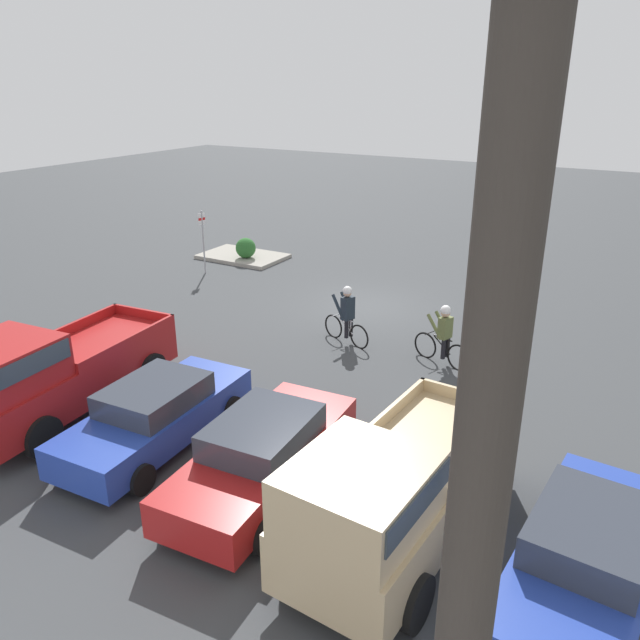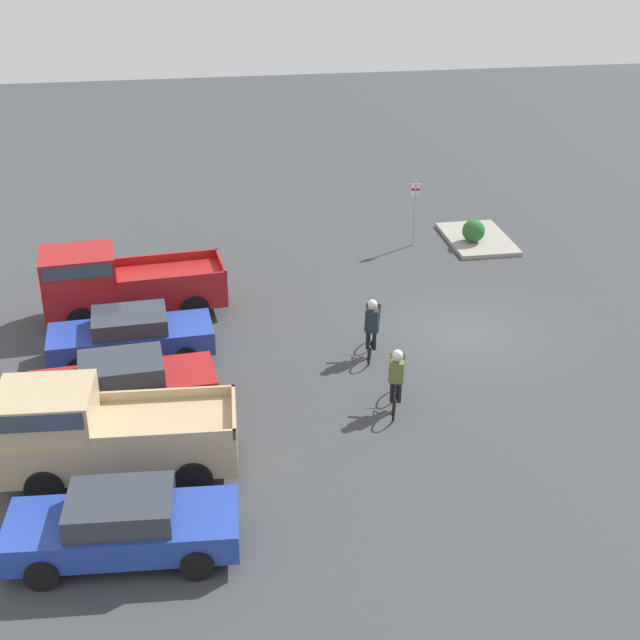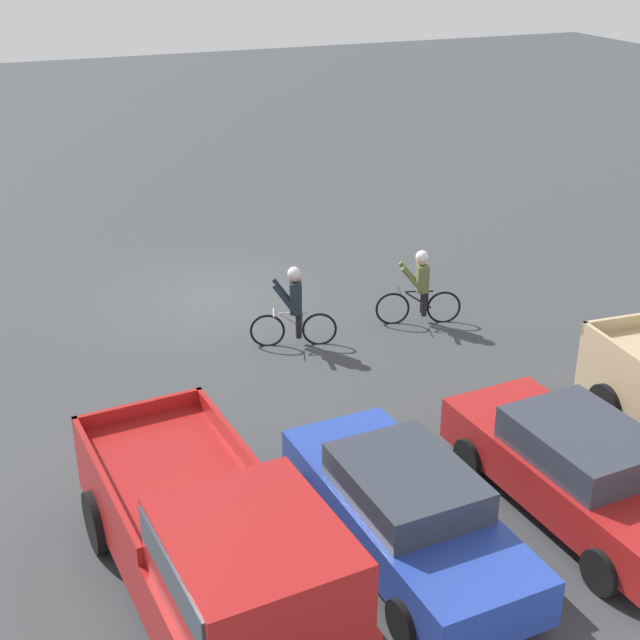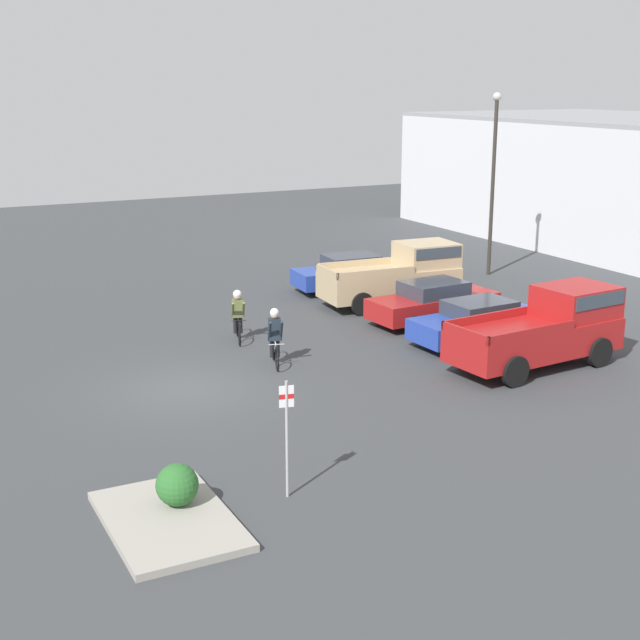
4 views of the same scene
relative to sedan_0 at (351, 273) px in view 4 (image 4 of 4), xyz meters
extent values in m
plane|color=#383A3D|center=(8.33, -9.77, -0.73)|extent=(80.00, 80.00, 0.00)
cube|color=#233D9E|center=(0.00, 0.00, -0.12)|extent=(2.04, 4.73, 0.64)
cube|color=#2D333D|center=(0.00, 0.00, 0.46)|extent=(1.69, 2.18, 0.51)
cylinder|color=black|center=(-0.76, 1.54, -0.40)|extent=(0.23, 0.67, 0.66)
cylinder|color=black|center=(0.96, 1.41, -0.40)|extent=(0.23, 0.67, 0.66)
cylinder|color=black|center=(-0.96, -1.41, -0.40)|extent=(0.23, 0.67, 0.66)
cylinder|color=black|center=(0.76, -1.54, -0.40)|extent=(0.23, 0.67, 0.66)
cube|color=tan|center=(2.80, 0.09, 0.15)|extent=(2.27, 5.31, 1.00)
cube|color=tan|center=(2.90, 1.65, 1.10)|extent=(1.92, 2.19, 0.91)
cube|color=#333D47|center=(2.90, 1.65, 1.30)|extent=(1.97, 2.03, 0.40)
cube|color=tan|center=(1.80, -0.88, 0.78)|extent=(0.28, 3.12, 0.25)
cube|color=tan|center=(3.67, -1.00, 0.78)|extent=(0.28, 3.12, 0.25)
cube|color=tan|center=(2.64, -2.46, 0.78)|extent=(1.95, 0.20, 0.25)
cylinder|color=black|center=(1.93, 1.76, -0.30)|extent=(0.27, 0.86, 0.85)
cylinder|color=black|center=(3.87, 1.64, -0.30)|extent=(0.27, 0.86, 0.85)
cylinder|color=black|center=(1.73, -1.45, -0.30)|extent=(0.27, 0.86, 0.85)
cylinder|color=black|center=(3.67, -1.57, -0.30)|extent=(0.27, 0.86, 0.85)
cube|color=maroon|center=(5.60, 0.18, -0.11)|extent=(2.07, 4.79, 0.69)
cube|color=#2D333D|center=(5.60, 0.18, 0.49)|extent=(1.72, 2.21, 0.50)
cylinder|color=black|center=(4.62, 1.61, -0.41)|extent=(0.22, 0.65, 0.64)
cylinder|color=black|center=(6.37, 1.73, -0.41)|extent=(0.22, 0.65, 0.64)
cylinder|color=black|center=(4.83, -1.38, -0.41)|extent=(0.22, 0.65, 0.64)
cylinder|color=black|center=(6.58, -1.26, -0.41)|extent=(0.22, 0.65, 0.64)
cube|color=#233D9E|center=(8.40, 0.05, -0.13)|extent=(1.97, 4.67, 0.67)
cube|color=#2D333D|center=(8.40, 0.05, 0.44)|extent=(1.66, 2.14, 0.47)
cylinder|color=black|center=(7.46, 1.46, -0.42)|extent=(0.21, 0.62, 0.61)
cylinder|color=black|center=(9.18, 1.56, -0.42)|extent=(0.21, 0.62, 0.61)
cylinder|color=black|center=(7.62, -1.46, -0.42)|extent=(0.21, 0.62, 0.61)
cylinder|color=black|center=(9.34, -1.37, -0.42)|extent=(0.21, 0.62, 0.61)
cube|color=maroon|center=(11.20, -0.05, 0.14)|extent=(2.42, 5.62, 0.93)
cube|color=maroon|center=(11.06, 1.59, 1.08)|extent=(1.99, 2.33, 0.94)
cube|color=#333D47|center=(11.06, 1.59, 1.28)|extent=(2.03, 2.16, 0.41)
cube|color=maroon|center=(10.35, -1.22, 0.73)|extent=(0.36, 3.28, 0.25)
cube|color=maroon|center=(12.23, -1.05, 0.73)|extent=(0.36, 3.28, 0.25)
cube|color=maroon|center=(11.43, -2.73, 0.73)|extent=(1.97, 0.25, 0.25)
cylinder|color=black|center=(10.08, 1.56, -0.28)|extent=(0.30, 0.91, 0.89)
cylinder|color=black|center=(12.04, 1.73, -0.28)|extent=(0.30, 0.91, 0.89)
cylinder|color=black|center=(10.36, -1.82, -0.28)|extent=(0.30, 0.91, 0.89)
cylinder|color=black|center=(12.32, -1.65, -0.28)|extent=(0.30, 0.91, 0.89)
torus|color=black|center=(8.01, -6.90, -0.39)|extent=(0.71, 0.27, 0.73)
torus|color=black|center=(6.99, -6.56, -0.39)|extent=(0.71, 0.27, 0.73)
cylinder|color=silver|center=(7.50, -6.73, -0.21)|extent=(0.54, 0.21, 0.39)
cylinder|color=silver|center=(7.50, -6.73, -0.01)|extent=(0.57, 0.22, 0.04)
cylinder|color=silver|center=(7.32, -6.67, -0.21)|extent=(0.05, 0.05, 0.36)
cylinder|color=silver|center=(7.88, -6.85, 0.02)|extent=(0.17, 0.44, 0.02)
cylinder|color=black|center=(7.42, -6.61, -0.25)|extent=(0.15, 0.15, 0.54)
cylinder|color=black|center=(7.37, -6.78, -0.25)|extent=(0.15, 0.15, 0.54)
cube|color=#1E2833|center=(7.45, -6.71, 0.35)|extent=(0.34, 0.42, 0.67)
cylinder|color=#1E2833|center=(7.70, -6.62, 0.35)|extent=(0.53, 0.25, 0.72)
cylinder|color=#1E2833|center=(7.60, -6.94, 0.35)|extent=(0.53, 0.25, 0.72)
sphere|color=tan|center=(7.47, -6.72, 0.81)|extent=(0.24, 0.24, 0.24)
sphere|color=silver|center=(7.47, -6.72, 0.87)|extent=(0.27, 0.27, 0.27)
torus|color=black|center=(5.13, -6.91, -0.38)|extent=(0.73, 0.28, 0.75)
torus|color=black|center=(4.06, -6.56, -0.38)|extent=(0.73, 0.28, 0.75)
cylinder|color=black|center=(4.59, -6.74, -0.19)|extent=(0.57, 0.22, 0.40)
cylinder|color=black|center=(4.59, -6.74, 0.02)|extent=(0.60, 0.23, 0.04)
cylinder|color=black|center=(4.40, -6.68, -0.19)|extent=(0.05, 0.05, 0.37)
cylinder|color=black|center=(4.99, -6.87, 0.04)|extent=(0.17, 0.44, 0.02)
cylinder|color=black|center=(4.51, -6.62, -0.24)|extent=(0.15, 0.15, 0.56)
cylinder|color=black|center=(4.46, -6.79, -0.24)|extent=(0.15, 0.15, 0.56)
cube|color=#5B6638|center=(4.54, -6.72, 0.33)|extent=(0.34, 0.42, 0.58)
cylinder|color=#5B6638|center=(4.80, -6.63, 0.33)|extent=(0.55, 0.26, 0.64)
cylinder|color=#5B6638|center=(4.70, -6.95, 0.33)|extent=(0.55, 0.26, 0.64)
sphere|color=tan|center=(4.56, -6.73, 0.75)|extent=(0.25, 0.25, 0.25)
sphere|color=silver|center=(4.56, -6.73, 0.81)|extent=(0.28, 0.28, 0.28)
cylinder|color=#9E9EA3|center=(15.57, -10.09, 0.52)|extent=(0.06, 0.06, 2.49)
cube|color=white|center=(15.57, -10.09, 1.44)|extent=(0.08, 0.30, 0.45)
cube|color=red|center=(15.57, -10.09, 1.44)|extent=(0.09, 0.30, 0.10)
cylinder|color=#2D2823|center=(0.08, 6.82, 2.98)|extent=(0.16, 0.16, 7.42)
sphere|color=#B2B2A8|center=(0.08, 6.82, 6.82)|extent=(0.36, 0.36, 0.36)
cube|color=gray|center=(15.60, -12.61, -0.65)|extent=(3.52, 2.28, 0.15)
sphere|color=#286028|center=(15.19, -12.29, -0.15)|extent=(0.85, 0.85, 0.85)
camera|label=1|loc=(-0.24, 8.18, 6.51)|focal=35.00mm
camera|label=2|loc=(-14.54, -1.60, 11.57)|focal=50.00mm
camera|label=3|loc=(13.26, 8.90, 7.42)|focal=50.00mm
camera|label=4|loc=(30.65, -17.04, 7.49)|focal=50.00mm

